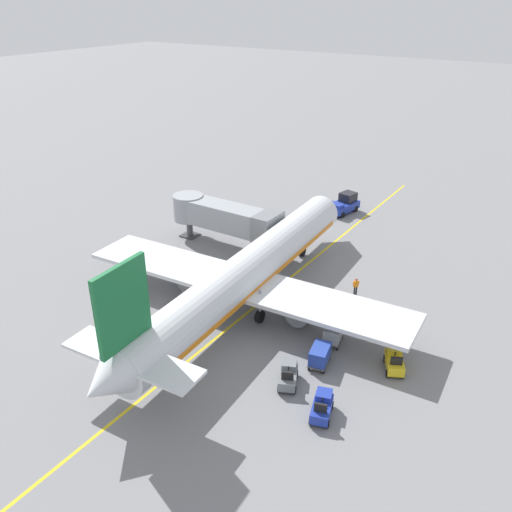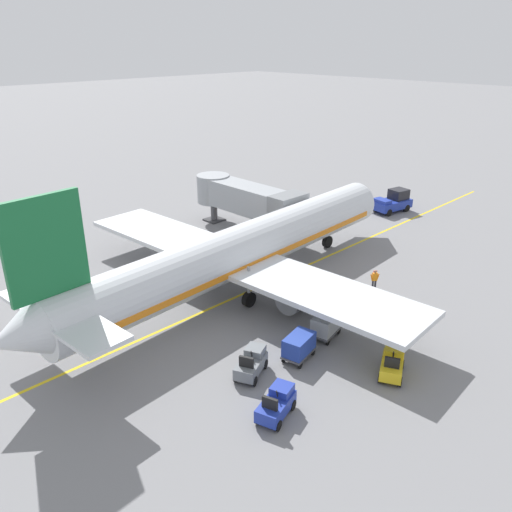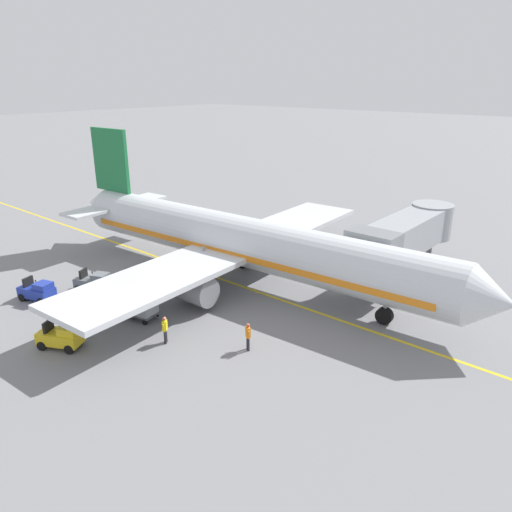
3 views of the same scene
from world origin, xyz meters
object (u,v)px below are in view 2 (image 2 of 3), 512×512
(parked_airliner, at_px, (242,250))
(baggage_cart_front, at_px, (326,324))
(pushback_tractor, at_px, (393,202))
(baggage_cart_second_in_train, at_px, (299,345))
(ground_crew_wing_walker, at_px, (375,279))
(ground_crew_loader, at_px, (371,310))
(baggage_tug_spare, at_px, (277,404))
(jet_bridge, at_px, (246,199))
(baggage_tug_lead, at_px, (251,363))
(baggage_tug_trailing, at_px, (392,364))

(parked_airliner, height_order, baggage_cart_front, parked_airliner)
(pushback_tractor, distance_m, baggage_cart_second_in_train, 31.28)
(pushback_tractor, distance_m, ground_crew_wing_walker, 20.46)
(pushback_tractor, distance_m, ground_crew_loader, 25.38)
(baggage_tug_spare, height_order, ground_crew_wing_walker, ground_crew_wing_walker)
(pushback_tractor, bearing_deg, baggage_tug_spare, -67.44)
(baggage_tug_spare, bearing_deg, baggage_cart_second_in_train, 118.57)
(jet_bridge, distance_m, baggage_cart_front, 20.42)
(baggage_cart_second_in_train, bearing_deg, ground_crew_wing_walker, 100.02)
(baggage_tug_spare, relative_size, ground_crew_loader, 1.62)
(baggage_cart_front, height_order, ground_crew_loader, ground_crew_loader)
(baggage_cart_front, xyz_separation_m, ground_crew_loader, (0.97, 3.66, 0.00))
(baggage_cart_front, bearing_deg, baggage_tug_lead, -94.91)
(pushback_tractor, xyz_separation_m, baggage_tug_lead, (10.57, -32.16, -0.39))
(baggage_tug_lead, bearing_deg, parked_airliner, 139.58)
(baggage_tug_trailing, relative_size, baggage_cart_front, 0.93)
(baggage_tug_spare, distance_m, baggage_cart_second_in_train, 5.27)
(baggage_tug_lead, xyz_separation_m, ground_crew_wing_walker, (-1.02, 14.06, 0.24))
(baggage_tug_trailing, height_order, ground_crew_wing_walker, ground_crew_wing_walker)
(baggage_cart_front, height_order, baggage_cart_second_in_train, same)
(parked_airliner, relative_size, baggage_tug_spare, 13.61)
(baggage_tug_lead, xyz_separation_m, ground_crew_loader, (1.50, 9.83, 0.24))
(parked_airliner, relative_size, jet_bridge, 2.86)
(ground_crew_wing_walker, height_order, ground_crew_loader, same)
(baggage_tug_spare, xyz_separation_m, ground_crew_wing_walker, (-4.46, 15.62, 0.24))
(parked_airliner, xyz_separation_m, pushback_tractor, (-2.24, 25.07, -2.09))
(ground_crew_wing_walker, bearing_deg, pushback_tractor, 117.81)
(pushback_tractor, bearing_deg, ground_crew_wing_walker, -62.19)
(jet_bridge, relative_size, baggage_cart_front, 4.39)
(pushback_tractor, bearing_deg, ground_crew_loader, -61.61)
(baggage_tug_trailing, xyz_separation_m, baggage_cart_front, (-5.17, 0.50, 0.24))
(baggage_tug_trailing, xyz_separation_m, baggage_tug_spare, (-2.26, -7.23, 0.00))
(baggage_tug_lead, height_order, baggage_cart_second_in_train, baggage_tug_lead)
(jet_bridge, xyz_separation_m, baggage_tug_lead, (17.18, -16.03, -2.74))
(baggage_tug_lead, height_order, ground_crew_loader, ground_crew_loader)
(parked_airliner, relative_size, ground_crew_loader, 22.09)
(jet_bridge, height_order, baggage_tug_lead, jet_bridge)
(parked_airliner, distance_m, ground_crew_loader, 10.45)
(pushback_tractor, height_order, ground_crew_wing_walker, pushback_tractor)
(pushback_tractor, xyz_separation_m, baggage_cart_second_in_train, (11.49, -29.10, -0.15))
(pushback_tractor, distance_m, baggage_tug_trailing, 31.09)
(baggage_cart_front, bearing_deg, pushback_tractor, 113.13)
(ground_crew_wing_walker, bearing_deg, baggage_cart_second_in_train, -79.98)
(baggage_tug_trailing, bearing_deg, ground_crew_loader, 135.25)
(jet_bridge, xyz_separation_m, baggage_tug_trailing, (22.88, -10.36, -2.74))
(baggage_tug_spare, bearing_deg, pushback_tractor, 112.56)
(jet_bridge, height_order, baggage_tug_trailing, jet_bridge)
(baggage_tug_spare, bearing_deg, ground_crew_wing_walker, 105.94)
(baggage_tug_trailing, relative_size, baggage_cart_second_in_train, 0.93)
(jet_bridge, xyz_separation_m, baggage_tug_spare, (20.62, -17.59, -2.74))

